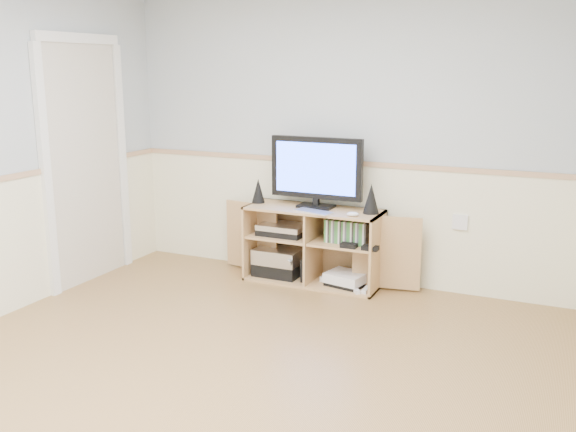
# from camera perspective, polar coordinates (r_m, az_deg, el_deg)

# --- Properties ---
(room) EXTENTS (4.04, 4.54, 2.54)m
(room) POSITION_cam_1_polar(r_m,az_deg,el_deg) (3.59, -7.36, 3.48)
(room) COLOR #A27C48
(room) RESTS_ON ground
(media_cabinet) EXTENTS (1.81, 0.43, 0.65)m
(media_cabinet) POSITION_cam_1_polar(r_m,az_deg,el_deg) (5.52, 2.48, -2.44)
(media_cabinet) COLOR tan
(media_cabinet) RESTS_ON floor
(monitor) EXTENTS (0.81, 0.18, 0.60)m
(monitor) POSITION_cam_1_polar(r_m,az_deg,el_deg) (5.38, 2.53, 4.12)
(monitor) COLOR black
(monitor) RESTS_ON media_cabinet
(speaker_left) EXTENTS (0.12, 0.12, 0.21)m
(speaker_left) POSITION_cam_1_polar(r_m,az_deg,el_deg) (5.62, -2.66, 2.26)
(speaker_left) COLOR black
(speaker_left) RESTS_ON media_cabinet
(speaker_right) EXTENTS (0.13, 0.13, 0.24)m
(speaker_right) POSITION_cam_1_polar(r_m,az_deg,el_deg) (5.23, 7.40, 1.54)
(speaker_right) COLOR black
(speaker_right) RESTS_ON media_cabinet
(keyboard) EXTENTS (0.35, 0.21, 0.01)m
(keyboard) POSITION_cam_1_polar(r_m,az_deg,el_deg) (5.25, 2.29, 0.39)
(keyboard) COLOR silver
(keyboard) RESTS_ON media_cabinet
(mouse) EXTENTS (0.11, 0.09, 0.04)m
(mouse) POSITION_cam_1_polar(r_m,az_deg,el_deg) (5.13, 5.78, 0.17)
(mouse) COLOR white
(mouse) RESTS_ON media_cabinet
(av_components) EXTENTS (0.50, 0.30, 0.47)m
(av_components) POSITION_cam_1_polar(r_m,az_deg,el_deg) (5.63, -0.68, -3.35)
(av_components) COLOR black
(av_components) RESTS_ON media_cabinet
(game_consoles) EXTENTS (0.46, 0.32, 0.11)m
(game_consoles) POSITION_cam_1_polar(r_m,az_deg,el_deg) (5.44, 5.12, -5.61)
(game_consoles) COLOR white
(game_consoles) RESTS_ON media_cabinet
(game_cases) EXTENTS (0.36, 0.13, 0.19)m
(game_cases) POSITION_cam_1_polar(r_m,az_deg,el_deg) (5.31, 5.29, -1.40)
(game_cases) COLOR #3F8C3F
(game_cases) RESTS_ON media_cabinet
(wall_outlet) EXTENTS (0.12, 0.03, 0.12)m
(wall_outlet) POSITION_cam_1_polar(r_m,az_deg,el_deg) (5.31, 15.06, -0.53)
(wall_outlet) COLOR white
(wall_outlet) RESTS_ON wall_back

